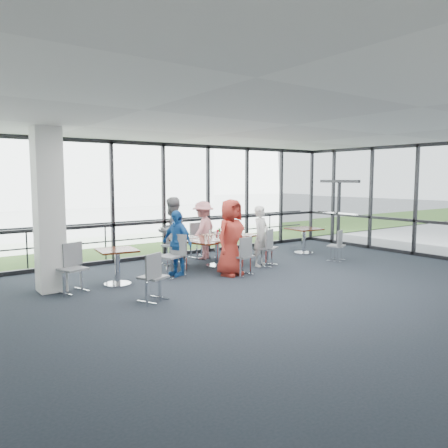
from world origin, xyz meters
TOP-DOWN VIEW (x-y plane):
  - floor at (0.00, 0.00)m, footprint 12.00×10.00m
  - ceiling at (0.00, 0.00)m, footprint 12.00×10.00m
  - curtain_wall_back at (0.00, 5.00)m, footprint 12.00×0.10m
  - exit_door at (6.00, 3.75)m, footprint 0.12×1.60m
  - structural_column at (-3.60, 3.00)m, footprint 0.50×0.50m
  - apron at (0.00, 10.00)m, footprint 80.00×70.00m
  - grass_strip at (0.00, 8.00)m, footprint 80.00×5.00m
  - hangar_main at (4.00, 32.00)m, footprint 24.00×10.00m
  - guard_rail at (0.00, 5.60)m, footprint 12.00×0.06m
  - main_table at (0.46, 3.06)m, footprint 2.47×1.82m
  - side_table_left at (-2.35, 2.70)m, footprint 0.86×0.86m
  - side_table_right at (3.64, 3.10)m, footprint 0.93×0.93m
  - diner_near_left at (0.11, 2.01)m, footprint 0.96×0.74m
  - diner_near_right at (1.36, 2.41)m, footprint 0.66×0.57m
  - diner_far_left at (-0.42, 3.80)m, footprint 0.95×0.72m
  - diner_far_right at (0.72, 4.09)m, footprint 1.16×0.97m
  - diner_end at (-0.91, 2.71)m, footprint 0.68×0.97m
  - chair_main_nl at (0.31, 1.86)m, footprint 0.51×0.51m
  - chair_main_nr at (1.48, 2.31)m, footprint 0.61×0.61m
  - chair_main_fl at (-0.30, 3.91)m, footprint 0.61×0.61m
  - chair_main_fr at (0.73, 4.32)m, footprint 0.53×0.53m
  - chair_main_end at (-1.14, 2.65)m, footprint 0.60×0.60m
  - chair_spare_la at (-2.31, 1.15)m, footprint 0.57×0.57m
  - chair_spare_lb at (-3.30, 2.61)m, footprint 0.58×0.58m
  - chair_spare_r at (3.45, 1.73)m, footprint 0.53×0.53m
  - plate_nl at (0.05, 2.49)m, footprint 0.27×0.27m
  - plate_nr at (1.16, 2.85)m, footprint 0.27×0.27m
  - plate_fl at (-0.13, 3.31)m, footprint 0.28×0.28m
  - plate_fr at (0.90, 3.61)m, footprint 0.25×0.25m
  - plate_end at (-0.47, 2.77)m, footprint 0.28×0.28m
  - tumbler_a at (0.30, 2.75)m, footprint 0.08×0.08m
  - tumbler_b at (0.82, 2.93)m, footprint 0.06×0.06m
  - tumbler_c at (0.47, 3.37)m, footprint 0.08×0.08m
  - tumbler_d at (-0.16, 2.63)m, footprint 0.08×0.08m
  - menu_a at (0.43, 2.49)m, footprint 0.34×0.26m
  - menu_b at (1.46, 3.06)m, footprint 0.32×0.26m
  - menu_c at (0.51, 3.54)m, footprint 0.37×0.33m
  - condiment_caddy at (0.52, 3.10)m, footprint 0.10×0.07m
  - ketchup_bottle at (0.49, 3.07)m, footprint 0.06×0.06m
  - green_bottle at (0.60, 3.15)m, footprint 0.05×0.05m

SIDE VIEW (x-z plane):
  - apron at x=0.00m, z-range -0.03..-0.01m
  - floor at x=0.00m, z-range -0.02..0.00m
  - grass_strip at x=0.00m, z-range 0.01..0.01m
  - chair_spare_r at x=3.45m, z-range 0.00..0.83m
  - chair_main_nl at x=0.31m, z-range 0.00..0.88m
  - chair_spare_la at x=-2.31m, z-range 0.00..0.88m
  - chair_main_nr at x=1.48m, z-range 0.00..0.93m
  - chair_spare_lb at x=-3.30m, z-range 0.00..0.93m
  - chair_main_fr at x=0.73m, z-range 0.00..0.95m
  - chair_main_end at x=-1.14m, z-range 0.00..0.95m
  - chair_main_fl at x=-0.30m, z-range 0.00..0.99m
  - guard_rail at x=0.00m, z-range 0.47..0.53m
  - side_table_left at x=-2.35m, z-range 0.24..0.99m
  - side_table_right at x=3.64m, z-range 0.26..1.01m
  - main_table at x=0.46m, z-range 0.27..1.02m
  - menu_a at x=0.43m, z-range 0.75..0.75m
  - menu_b at x=1.46m, z-range 0.75..0.75m
  - menu_c at x=0.51m, z-range 0.75..0.75m
  - diner_end at x=-0.91m, z-range 0.00..1.50m
  - plate_nl at x=0.05m, z-range 0.75..0.76m
  - plate_nr at x=1.16m, z-range 0.75..0.76m
  - plate_fl at x=-0.13m, z-range 0.75..0.76m
  - plate_fr at x=0.90m, z-range 0.75..0.76m
  - plate_end at x=-0.47m, z-range 0.75..0.76m
  - diner_near_right at x=1.36m, z-range 0.00..1.53m
  - condiment_caddy at x=0.52m, z-range 0.75..0.79m
  - diner_far_right at x=0.72m, z-range 0.00..1.60m
  - tumbler_b at x=0.82m, z-range 0.75..0.88m
  - tumbler_d at x=-0.16m, z-range 0.75..0.90m
  - tumbler_a at x=0.30m, z-range 0.75..0.90m
  - tumbler_c at x=0.47m, z-range 0.75..0.90m
  - ketchup_bottle at x=0.49m, z-range 0.75..0.93m
  - green_bottle at x=0.60m, z-range 0.75..0.95m
  - diner_far_left at x=-0.42m, z-range 0.00..1.75m
  - diner_near_left at x=0.11m, z-range 0.00..1.75m
  - exit_door at x=6.00m, z-range 0.00..2.10m
  - curtain_wall_back at x=0.00m, z-range 0.00..3.20m
  - structural_column at x=-3.60m, z-range 0.00..3.20m
  - hangar_main at x=4.00m, z-range 0.00..6.00m
  - ceiling at x=0.00m, z-range 3.18..3.22m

